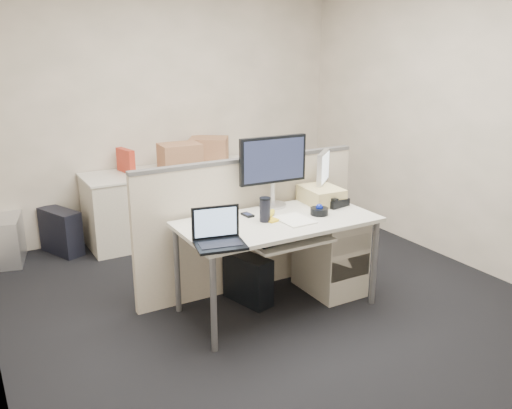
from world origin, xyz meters
TOP-DOWN VIEW (x-y plane):
  - floor at (0.00, 0.00)m, footprint 4.00×4.50m
  - wall_back at (0.00, 2.25)m, footprint 4.00×0.02m
  - wall_right at (2.00, 0.00)m, footprint 0.02×4.50m
  - desk at (0.00, 0.00)m, footprint 1.50×0.75m
  - keyboard_tray at (0.00, -0.18)m, footprint 0.62×0.32m
  - drawer_pedestal at (0.55, 0.05)m, footprint 0.40×0.55m
  - cubicle_partition at (0.00, 0.45)m, footprint 2.00×0.06m
  - back_counter at (0.00, 1.93)m, footprint 2.00×0.60m
  - monitor_main at (0.15, 0.32)m, footprint 0.59×0.26m
  - monitor_small at (0.65, 0.32)m, footprint 0.35×0.34m
  - laptop at (-0.62, -0.28)m, footprint 0.37×0.31m
  - trackball at (0.35, -0.05)m, footprint 0.18×0.18m
  - desk_phone at (0.60, 0.08)m, footprint 0.22×0.19m
  - paper_stack at (0.10, -0.08)m, footprint 0.23×0.29m
  - sticky_pad at (-0.05, 0.00)m, footprint 0.10×0.10m
  - travel_mug at (-0.10, 0.02)m, footprint 0.11×0.11m
  - banana at (0.00, 0.10)m, footprint 0.17×0.18m
  - cellphone at (-0.15, 0.20)m, footprint 0.07×0.12m
  - manila_folders at (0.55, 0.20)m, footprint 0.30×0.37m
  - keyboard at (-0.04, -0.14)m, footprint 0.51×0.23m
  - pc_tower_desk at (-0.15, 0.20)m, footprint 0.27×0.45m
  - pc_tower_spare_dark at (-1.25, 2.03)m, footprint 0.36×0.51m
  - pc_tower_spare_silver at (-1.70, 2.03)m, footprint 0.29×0.50m
  - cardboard_box_left at (-0.05, 1.81)m, footprint 0.42×0.33m
  - cardboard_box_right at (0.39, 2.05)m, footprint 0.51×0.48m
  - red_binder at (-0.55, 2.03)m, footprint 0.12×0.28m

SIDE VIEW (x-z plane):
  - floor at x=0.00m, z-range -0.01..0.00m
  - pc_tower_desk at x=-0.15m, z-range 0.00..0.39m
  - pc_tower_spare_silver at x=-1.70m, z-range 0.00..0.44m
  - pc_tower_spare_dark at x=-1.25m, z-range 0.00..0.44m
  - drawer_pedestal at x=0.55m, z-range 0.00..0.65m
  - back_counter at x=0.00m, z-range 0.00..0.72m
  - cubicle_partition at x=0.00m, z-range 0.00..1.10m
  - keyboard_tray at x=0.00m, z-range 0.61..0.63m
  - keyboard at x=-0.04m, z-range 0.63..0.66m
  - desk at x=0.00m, z-range 0.30..1.03m
  - paper_stack at x=0.10m, z-range 0.73..0.74m
  - sticky_pad at x=-0.05m, z-range 0.73..0.74m
  - cellphone at x=-0.15m, z-range 0.73..0.75m
  - banana at x=0.00m, z-range 0.73..0.77m
  - trackball at x=0.35m, z-range 0.73..0.78m
  - desk_phone at x=0.60m, z-range 0.73..0.79m
  - manila_folders at x=0.55m, z-range 0.73..0.86m
  - travel_mug at x=-0.10m, z-range 0.73..0.90m
  - red_binder at x=-0.55m, z-range 0.72..0.98m
  - laptop at x=-0.62m, z-range 0.73..0.97m
  - cardboard_box_right at x=0.39m, z-range 0.72..1.01m
  - cardboard_box_left at x=-0.05m, z-range 0.72..1.02m
  - monitor_small at x=0.65m, z-range 0.73..1.13m
  - monitor_main at x=0.15m, z-range 0.73..1.31m
  - wall_back at x=0.00m, z-range 0.00..2.70m
  - wall_right at x=2.00m, z-range 0.00..2.70m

